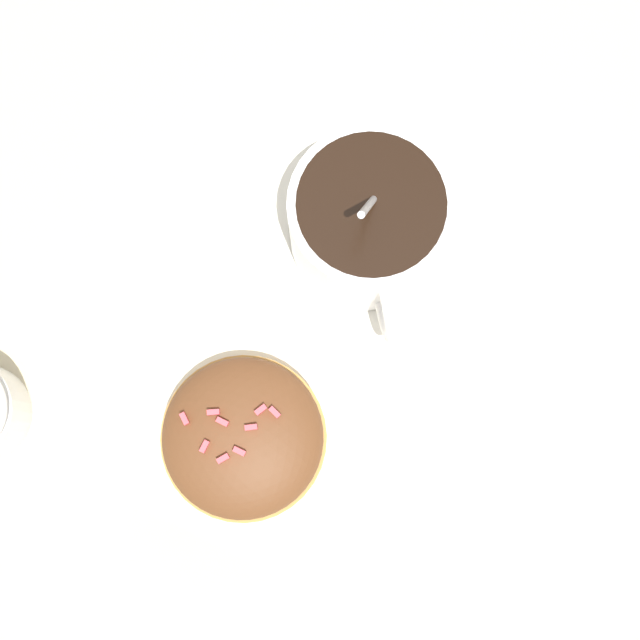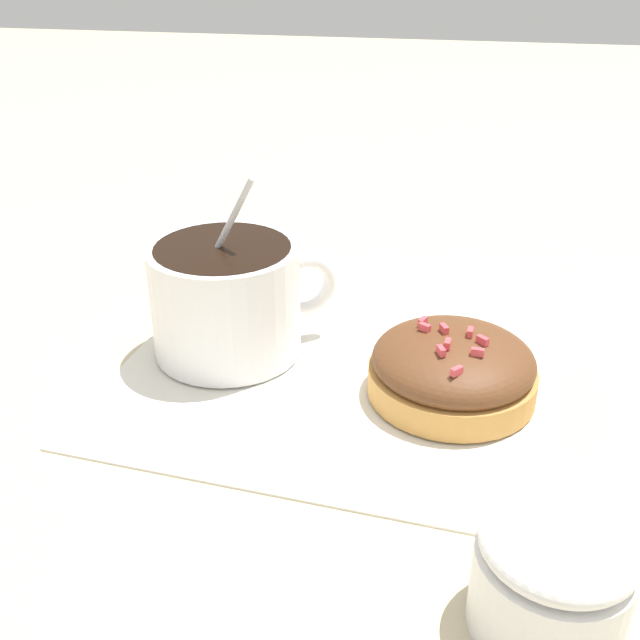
% 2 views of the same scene
% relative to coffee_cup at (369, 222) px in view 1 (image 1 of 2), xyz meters
% --- Properties ---
extents(ground_plane, '(3.00, 3.00, 0.00)m').
position_rel_coffee_cup_xyz_m(ground_plane, '(0.07, -0.01, -0.04)').
color(ground_plane, '#C6B793').
extents(paper_napkin, '(0.28, 0.26, 0.00)m').
position_rel_coffee_cup_xyz_m(paper_napkin, '(0.07, -0.01, -0.04)').
color(paper_napkin, white).
rests_on(paper_napkin, ground_plane).
extents(coffee_cup, '(0.11, 0.09, 0.12)m').
position_rel_coffee_cup_xyz_m(coffee_cup, '(0.00, 0.00, 0.00)').
color(coffee_cup, white).
rests_on(coffee_cup, paper_napkin).
extents(frosted_pastry, '(0.10, 0.10, 0.04)m').
position_rel_coffee_cup_xyz_m(frosted_pastry, '(0.14, -0.02, -0.02)').
color(frosted_pastry, '#D19347').
rests_on(frosted_pastry, paper_napkin).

